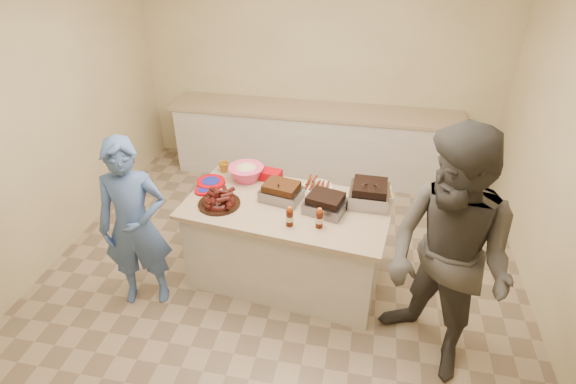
% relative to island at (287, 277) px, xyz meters
% --- Properties ---
extents(room, '(4.50, 5.00, 2.70)m').
position_rel_island_xyz_m(room, '(-0.06, -0.14, 0.00)').
color(room, beige).
rests_on(room, ground).
extents(back_counter, '(3.60, 0.64, 0.90)m').
position_rel_island_xyz_m(back_counter, '(-0.06, 2.06, 0.45)').
color(back_counter, beige).
rests_on(back_counter, ground).
extents(island, '(1.84, 1.13, 0.83)m').
position_rel_island_xyz_m(island, '(0.00, 0.00, 0.00)').
color(island, beige).
rests_on(island, ground).
extents(rib_platter, '(0.42, 0.42, 0.15)m').
position_rel_island_xyz_m(rib_platter, '(-0.57, -0.11, 0.83)').
color(rib_platter, '#420F0C').
rests_on(rib_platter, island).
extents(pulled_pork_tray, '(0.38, 0.32, 0.10)m').
position_rel_island_xyz_m(pulled_pork_tray, '(-0.06, 0.08, 0.83)').
color(pulled_pork_tray, '#47230F').
rests_on(pulled_pork_tray, island).
extents(brisket_tray, '(0.38, 0.34, 0.10)m').
position_rel_island_xyz_m(brisket_tray, '(0.33, -0.03, 0.83)').
color(brisket_tray, black).
rests_on(brisket_tray, island).
extents(roasting_pan, '(0.34, 0.34, 0.13)m').
position_rel_island_xyz_m(roasting_pan, '(0.68, 0.17, 0.83)').
color(roasting_pan, gray).
rests_on(roasting_pan, island).
extents(coleslaw_bowl, '(0.37, 0.37, 0.22)m').
position_rel_island_xyz_m(coleslaw_bowl, '(-0.46, 0.35, 0.83)').
color(coleslaw_bowl, '#F64479').
rests_on(coleslaw_bowl, island).
extents(sausage_plate, '(0.30, 0.30, 0.04)m').
position_rel_island_xyz_m(sausage_plate, '(0.22, 0.34, 0.83)').
color(sausage_plate, silver).
rests_on(sausage_plate, island).
extents(mac_cheese_dish, '(0.31, 0.24, 0.08)m').
position_rel_island_xyz_m(mac_cheese_dish, '(0.73, 0.27, 0.83)').
color(mac_cheese_dish, '#FDAE08').
rests_on(mac_cheese_dish, island).
extents(bbq_bottle_a, '(0.06, 0.06, 0.17)m').
position_rel_island_xyz_m(bbq_bottle_a, '(0.08, -0.28, 0.83)').
color(bbq_bottle_a, '#3A1007').
rests_on(bbq_bottle_a, island).
extents(bbq_bottle_b, '(0.07, 0.07, 0.18)m').
position_rel_island_xyz_m(bbq_bottle_b, '(0.31, -0.26, 0.83)').
color(bbq_bottle_b, '#3A1007').
rests_on(bbq_bottle_b, island).
extents(mustard_bottle, '(0.05, 0.05, 0.13)m').
position_rel_island_xyz_m(mustard_bottle, '(-0.13, 0.17, 0.83)').
color(mustard_bottle, gold).
rests_on(mustard_bottle, island).
extents(sauce_bowl, '(0.13, 0.06, 0.13)m').
position_rel_island_xyz_m(sauce_bowl, '(-0.08, 0.29, 0.83)').
color(sauce_bowl, silver).
rests_on(sauce_bowl, island).
extents(plate_stack_large, '(0.29, 0.29, 0.03)m').
position_rel_island_xyz_m(plate_stack_large, '(-0.76, 0.21, 0.83)').
color(plate_stack_large, '#A6030C').
rests_on(plate_stack_large, island).
extents(plate_stack_small, '(0.18, 0.18, 0.02)m').
position_rel_island_xyz_m(plate_stack_small, '(-0.77, 0.06, 0.83)').
color(plate_stack_small, '#A6030C').
rests_on(plate_stack_small, island).
extents(plastic_cup, '(0.12, 0.11, 0.11)m').
position_rel_island_xyz_m(plastic_cup, '(-0.71, 0.45, 0.83)').
color(plastic_cup, '#99671A').
rests_on(plastic_cup, island).
extents(basket_stack, '(0.21, 0.17, 0.09)m').
position_rel_island_xyz_m(basket_stack, '(-0.23, 0.39, 0.83)').
color(basket_stack, '#A6030C').
rests_on(basket_stack, island).
extents(guest_blue, '(0.97, 1.65, 0.37)m').
position_rel_island_xyz_m(guest_blue, '(-1.18, -0.47, 0.00)').
color(guest_blue, '#4363A4').
rests_on(guest_blue, ground).
extents(guest_gray, '(2.05, 1.99, 0.73)m').
position_rel_island_xyz_m(guest_gray, '(1.23, -0.67, 0.00)').
color(guest_gray, '#4A4742').
rests_on(guest_gray, ground).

